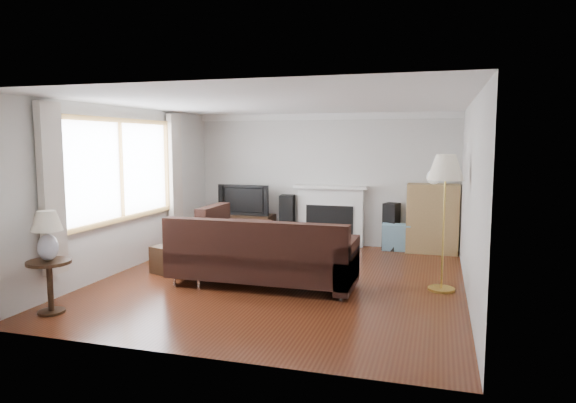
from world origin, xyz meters
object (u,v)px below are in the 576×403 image
(coffee_table, at_px, (289,247))
(side_table, at_px, (50,287))
(floor_lamp, at_px, (444,223))
(sectional_sofa, at_px, (263,253))
(bookshelf, at_px, (432,219))
(tv_stand, at_px, (246,228))

(coffee_table, xyz_separation_m, side_table, (-1.91, -3.24, 0.08))
(coffee_table, distance_m, floor_lamp, 2.72)
(side_table, bearing_deg, sectional_sofa, 42.32)
(bookshelf, height_order, side_table, bookshelf)
(tv_stand, distance_m, bookshelf, 3.55)
(floor_lamp, relative_size, side_table, 2.93)
(bookshelf, bearing_deg, coffee_table, -148.68)
(coffee_table, height_order, floor_lamp, floor_lamp)
(tv_stand, xyz_separation_m, side_table, (-0.64, -4.58, 0.03))
(floor_lamp, height_order, side_table, floor_lamp)
(sectional_sofa, xyz_separation_m, coffee_table, (-0.05, 1.45, -0.21))
(coffee_table, relative_size, side_table, 1.93)
(tv_stand, xyz_separation_m, floor_lamp, (3.70, -2.36, 0.63))
(tv_stand, bearing_deg, sectional_sofa, -64.54)
(tv_stand, height_order, side_table, side_table)
(tv_stand, xyz_separation_m, coffee_table, (1.27, -1.34, -0.04))
(side_table, bearing_deg, coffee_table, 59.45)
(floor_lamp, xyz_separation_m, side_table, (-4.34, -2.22, -0.60))
(sectional_sofa, distance_m, floor_lamp, 2.45)
(sectional_sofa, height_order, floor_lamp, floor_lamp)
(tv_stand, distance_m, sectional_sofa, 3.09)
(sectional_sofa, height_order, coffee_table, sectional_sofa)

